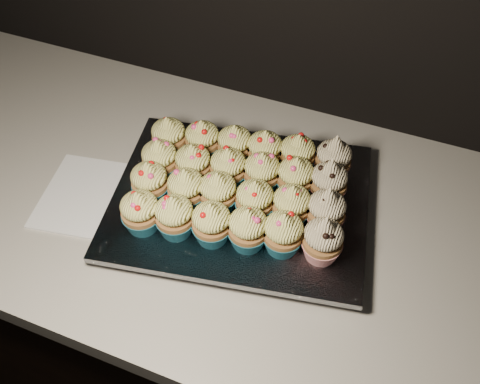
% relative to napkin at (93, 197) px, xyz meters
% --- Properties ---
extents(cabinet, '(2.40, 0.60, 0.86)m').
position_rel_napkin_xyz_m(cabinet, '(0.27, 0.07, -0.47)').
color(cabinet, black).
rests_on(cabinet, ground).
extents(worktop, '(2.44, 0.64, 0.04)m').
position_rel_napkin_xyz_m(worktop, '(0.27, 0.07, -0.02)').
color(worktop, silver).
rests_on(worktop, cabinet).
extents(napkin, '(0.21, 0.21, 0.00)m').
position_rel_napkin_xyz_m(napkin, '(0.00, 0.00, 0.00)').
color(napkin, white).
rests_on(napkin, worktop).
extents(baking_tray, '(0.45, 0.37, 0.02)m').
position_rel_napkin_xyz_m(baking_tray, '(0.26, 0.07, 0.01)').
color(baking_tray, black).
rests_on(baking_tray, worktop).
extents(foil_lining, '(0.48, 0.41, 0.01)m').
position_rel_napkin_xyz_m(foil_lining, '(0.26, 0.07, 0.03)').
color(foil_lining, silver).
rests_on(foil_lining, baking_tray).
extents(cupcake_0, '(0.06, 0.06, 0.08)m').
position_rel_napkin_xyz_m(cupcake_0, '(0.13, -0.04, 0.07)').
color(cupcake_0, '#1B6A82').
rests_on(cupcake_0, foil_lining).
extents(cupcake_1, '(0.06, 0.06, 0.08)m').
position_rel_napkin_xyz_m(cupcake_1, '(0.19, -0.03, 0.07)').
color(cupcake_1, '#1B6A82').
rests_on(cupcake_1, foil_lining).
extents(cupcake_2, '(0.06, 0.06, 0.08)m').
position_rel_napkin_xyz_m(cupcake_2, '(0.25, -0.02, 0.07)').
color(cupcake_2, '#1B6A82').
rests_on(cupcake_2, foil_lining).
extents(cupcake_3, '(0.06, 0.06, 0.08)m').
position_rel_napkin_xyz_m(cupcake_3, '(0.30, -0.01, 0.07)').
color(cupcake_3, '#1B6A82').
rests_on(cupcake_3, foil_lining).
extents(cupcake_4, '(0.06, 0.06, 0.08)m').
position_rel_napkin_xyz_m(cupcake_4, '(0.35, -0.00, 0.07)').
color(cupcake_4, '#1B6A82').
rests_on(cupcake_4, foil_lining).
extents(cupcake_5, '(0.06, 0.06, 0.10)m').
position_rel_napkin_xyz_m(cupcake_5, '(0.42, 0.01, 0.07)').
color(cupcake_5, red).
rests_on(cupcake_5, foil_lining).
extents(cupcake_6, '(0.06, 0.06, 0.08)m').
position_rel_napkin_xyz_m(cupcake_6, '(0.12, 0.02, 0.07)').
color(cupcake_6, '#1B6A82').
rests_on(cupcake_6, foil_lining).
extents(cupcake_7, '(0.06, 0.06, 0.08)m').
position_rel_napkin_xyz_m(cupcake_7, '(0.18, 0.02, 0.07)').
color(cupcake_7, '#1B6A82').
rests_on(cupcake_7, foil_lining).
extents(cupcake_8, '(0.06, 0.06, 0.08)m').
position_rel_napkin_xyz_m(cupcake_8, '(0.23, 0.04, 0.07)').
color(cupcake_8, '#1B6A82').
rests_on(cupcake_8, foil_lining).
extents(cupcake_9, '(0.06, 0.06, 0.08)m').
position_rel_napkin_xyz_m(cupcake_9, '(0.29, 0.04, 0.07)').
color(cupcake_9, '#1B6A82').
rests_on(cupcake_9, foil_lining).
extents(cupcake_10, '(0.06, 0.06, 0.08)m').
position_rel_napkin_xyz_m(cupcake_10, '(0.35, 0.06, 0.07)').
color(cupcake_10, '#1B6A82').
rests_on(cupcake_10, foil_lining).
extents(cupcake_11, '(0.06, 0.06, 0.10)m').
position_rel_napkin_xyz_m(cupcake_11, '(0.40, 0.06, 0.07)').
color(cupcake_11, red).
rests_on(cupcake_11, foil_lining).
extents(cupcake_12, '(0.06, 0.06, 0.08)m').
position_rel_napkin_xyz_m(cupcake_12, '(0.11, 0.07, 0.07)').
color(cupcake_12, '#1B6A82').
rests_on(cupcake_12, foil_lining).
extents(cupcake_13, '(0.06, 0.06, 0.08)m').
position_rel_napkin_xyz_m(cupcake_13, '(0.17, 0.08, 0.07)').
color(cupcake_13, '#1B6A82').
rests_on(cupcake_13, foil_lining).
extents(cupcake_14, '(0.06, 0.06, 0.08)m').
position_rel_napkin_xyz_m(cupcake_14, '(0.22, 0.09, 0.07)').
color(cupcake_14, '#1B6A82').
rests_on(cupcake_14, foil_lining).
extents(cupcake_15, '(0.06, 0.06, 0.08)m').
position_rel_napkin_xyz_m(cupcake_15, '(0.28, 0.11, 0.07)').
color(cupcake_15, '#1B6A82').
rests_on(cupcake_15, foil_lining).
extents(cupcake_16, '(0.06, 0.06, 0.08)m').
position_rel_napkin_xyz_m(cupcake_16, '(0.34, 0.12, 0.07)').
color(cupcake_16, '#1B6A82').
rests_on(cupcake_16, foil_lining).
extents(cupcake_17, '(0.06, 0.06, 0.10)m').
position_rel_napkin_xyz_m(cupcake_17, '(0.39, 0.12, 0.07)').
color(cupcake_17, red).
rests_on(cupcake_17, foil_lining).
extents(cupcake_18, '(0.06, 0.06, 0.08)m').
position_rel_napkin_xyz_m(cupcake_18, '(0.10, 0.13, 0.07)').
color(cupcake_18, '#1B6A82').
rests_on(cupcake_18, foil_lining).
extents(cupcake_19, '(0.06, 0.06, 0.08)m').
position_rel_napkin_xyz_m(cupcake_19, '(0.16, 0.14, 0.07)').
color(cupcake_19, '#1B6A82').
rests_on(cupcake_19, foil_lining).
extents(cupcake_20, '(0.06, 0.06, 0.08)m').
position_rel_napkin_xyz_m(cupcake_20, '(0.21, 0.15, 0.07)').
color(cupcake_20, '#1B6A82').
rests_on(cupcake_20, foil_lining).
extents(cupcake_21, '(0.06, 0.06, 0.08)m').
position_rel_napkin_xyz_m(cupcake_21, '(0.27, 0.16, 0.07)').
color(cupcake_21, '#1B6A82').
rests_on(cupcake_21, foil_lining).
extents(cupcake_22, '(0.06, 0.06, 0.08)m').
position_rel_napkin_xyz_m(cupcake_22, '(0.32, 0.17, 0.07)').
color(cupcake_22, '#1B6A82').
rests_on(cupcake_22, foil_lining).
extents(cupcake_23, '(0.06, 0.06, 0.10)m').
position_rel_napkin_xyz_m(cupcake_23, '(0.38, 0.18, 0.07)').
color(cupcake_23, red).
rests_on(cupcake_23, foil_lining).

